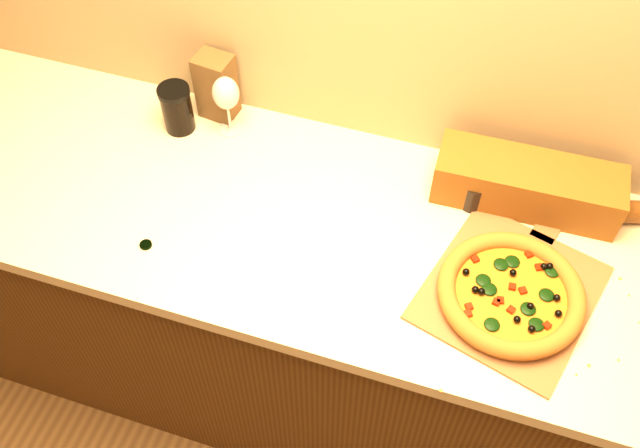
{
  "coord_description": "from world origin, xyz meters",
  "views": [
    {
      "loc": [
        0.24,
        0.43,
        2.27
      ],
      "look_at": [
        -0.07,
        1.38,
        0.96
      ],
      "focal_mm": 40.0,
      "sensor_mm": 36.0,
      "label": 1
    }
  ],
  "objects_px": {
    "pizza": "(511,294)",
    "pepper_grinder": "(474,195)",
    "wine_glass": "(226,95)",
    "dark_jar": "(177,108)",
    "pizza_peel": "(513,287)"
  },
  "relations": [
    {
      "from": "pizza_peel",
      "to": "pepper_grinder",
      "type": "height_order",
      "value": "pepper_grinder"
    },
    {
      "from": "pepper_grinder",
      "to": "wine_glass",
      "type": "distance_m",
      "value": 0.67
    },
    {
      "from": "pizza",
      "to": "pepper_grinder",
      "type": "relative_size",
      "value": 3.26
    },
    {
      "from": "pepper_grinder",
      "to": "dark_jar",
      "type": "bearing_deg",
      "value": 177.98
    },
    {
      "from": "pizza_peel",
      "to": "pizza",
      "type": "relative_size",
      "value": 1.71
    },
    {
      "from": "pizza_peel",
      "to": "pizza",
      "type": "distance_m",
      "value": 0.04
    },
    {
      "from": "wine_glass",
      "to": "pizza_peel",
      "type": "bearing_deg",
      "value": -18.83
    },
    {
      "from": "pizza_peel",
      "to": "dark_jar",
      "type": "distance_m",
      "value": 0.96
    },
    {
      "from": "pepper_grinder",
      "to": "dark_jar",
      "type": "relative_size",
      "value": 0.73
    },
    {
      "from": "pizza_peel",
      "to": "pepper_grinder",
      "type": "bearing_deg",
      "value": 138.13
    },
    {
      "from": "wine_glass",
      "to": "pepper_grinder",
      "type": "bearing_deg",
      "value": -5.33
    },
    {
      "from": "dark_jar",
      "to": "pizza",
      "type": "bearing_deg",
      "value": -16.46
    },
    {
      "from": "pizza",
      "to": "wine_glass",
      "type": "bearing_deg",
      "value": 158.85
    },
    {
      "from": "wine_glass",
      "to": "dark_jar",
      "type": "xyz_separation_m",
      "value": [
        -0.13,
        -0.03,
        -0.06
      ]
    },
    {
      "from": "pepper_grinder",
      "to": "wine_glass",
      "type": "relative_size",
      "value": 0.57
    }
  ]
}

